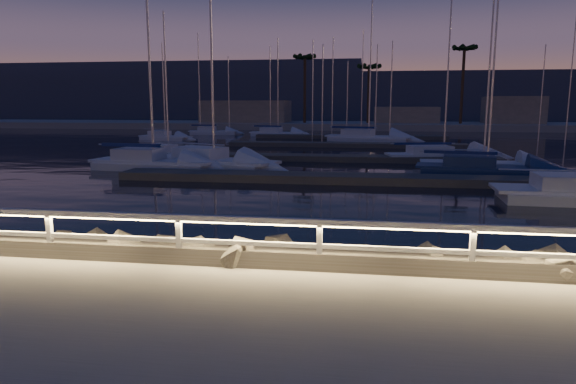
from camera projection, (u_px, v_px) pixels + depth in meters
name	position (u px, v px, depth m)	size (l,w,h in m)	color
ground	(271.00, 267.00, 10.71)	(400.00, 400.00, 0.00)	#9D978E
harbor_water	(342.00, 158.00, 41.28)	(400.00, 440.00, 0.60)	black
guard_rail	(268.00, 231.00, 10.59)	(44.11, 0.12, 1.06)	white
riprap	(20.00, 245.00, 13.18)	(40.54, 2.51, 1.30)	#625C54
floating_docks	(343.00, 150.00, 42.44)	(22.00, 36.00, 0.40)	#625C51
far_shore	(354.00, 123.00, 82.81)	(160.00, 14.00, 5.20)	#9D978E
palm_left	(305.00, 60.00, 80.32)	(3.00, 3.00, 11.20)	#473621
palm_center	(369.00, 69.00, 80.03)	(3.00, 3.00, 9.70)	#473621
palm_right	(464.00, 52.00, 76.59)	(3.00, 3.00, 12.20)	#473621
distant_hills	(281.00, 99.00, 143.44)	(230.00, 37.50, 18.00)	#363D53
sailboat_a	(151.00, 162.00, 31.21)	(7.96, 3.15, 13.29)	silver
sailboat_c	(483.00, 168.00, 28.68)	(7.89, 3.40, 12.97)	navy
sailboat_e	(167.00, 153.00, 37.51)	(6.31, 3.70, 10.45)	silver
sailboat_f	(211.00, 161.00, 31.95)	(8.73, 5.38, 14.46)	silver
sailboat_g	(480.00, 164.00, 30.97)	(7.47, 2.61, 12.47)	silver
sailboat_i	(164.00, 137.00, 56.44)	(6.35, 3.20, 10.49)	silver
sailboat_k	(366.00, 137.00, 54.89)	(9.45, 4.87, 15.45)	silver
sailboat_l	(441.00, 155.00, 36.09)	(8.27, 4.09, 13.48)	silver
sailboat_m	(212.00, 132.00, 67.01)	(6.49, 2.68, 10.79)	silver
sailboat_n	(277.00, 133.00, 63.51)	(7.19, 3.05, 11.88)	silver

